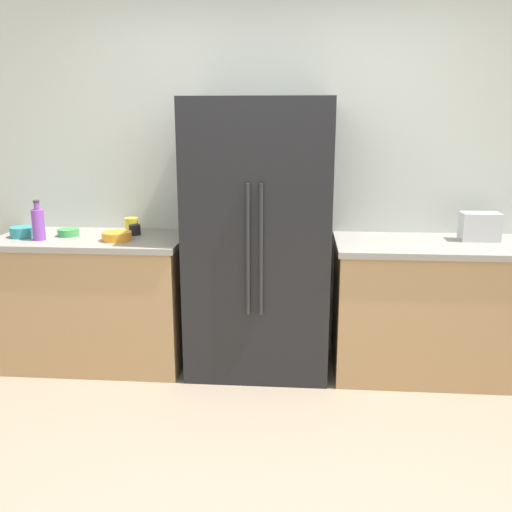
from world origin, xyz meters
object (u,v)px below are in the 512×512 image
object	(u,v)px
bowl_b	(68,232)
cup_b	(131,225)
toaster	(480,227)
bottle_a	(38,224)
bowl_a	(23,232)
cup_a	(135,230)
refrigerator	(259,239)
bowl_c	(117,236)

from	to	relation	value
bowl_b	cup_b	bearing A→B (deg)	23.61
toaster	bottle_a	world-z (taller)	bottle_a
bowl_a	bowl_b	bearing A→B (deg)	11.36
bowl_b	cup_a	bearing A→B (deg)	9.09
refrigerator	bowl_c	xyz separation A→B (m)	(-0.94, -0.09, 0.03)
cup_a	cup_b	distance (m)	0.11
toaster	cup_b	bearing A→B (deg)	177.71
bottle_a	bowl_b	world-z (taller)	bottle_a
bowl_c	bowl_b	bearing A→B (deg)	163.11
refrigerator	cup_b	xyz separation A→B (m)	(-0.92, 0.20, 0.05)
toaster	bottle_a	bearing A→B (deg)	-175.66
refrigerator	bowl_a	bearing A→B (deg)	-178.76
toaster	bowl_a	distance (m)	3.08
refrigerator	bowl_c	bearing A→B (deg)	-174.44
cup_b	bowl_a	xyz separation A→B (m)	(-0.69, -0.23, -0.02)
toaster	bowl_c	distance (m)	2.41
refrigerator	toaster	bearing A→B (deg)	3.97
bottle_a	bowl_a	bearing A→B (deg)	151.49
cup_b	bowl_b	distance (m)	0.43
cup_a	bowl_b	size ratio (longest dim) A/B	0.56
cup_a	bowl_c	bearing A→B (deg)	-109.50
bottle_a	bowl_c	world-z (taller)	bottle_a
toaster	bowl_b	size ratio (longest dim) A/B	1.74
bottle_a	cup_b	size ratio (longest dim) A/B	2.62
bowl_a	cup_a	bearing A→B (deg)	10.00
bowl_a	toaster	bearing A→B (deg)	2.54
toaster	bowl_a	bearing A→B (deg)	-177.46
bowl_a	bowl_b	distance (m)	0.30
bottle_a	cup_b	world-z (taller)	bottle_a
bottle_a	bowl_a	world-z (taller)	bottle_a
cup_a	cup_b	world-z (taller)	cup_b
bottle_a	bowl_b	distance (m)	0.22
refrigerator	bowl_b	world-z (taller)	refrigerator
refrigerator	cup_b	bearing A→B (deg)	167.99
refrigerator	bowl_c	size ratio (longest dim) A/B	9.38
cup_b	bowl_b	xyz separation A→B (m)	(-0.39, -0.17, -0.03)
cup_a	bowl_b	world-z (taller)	cup_a
refrigerator	bowl_a	xyz separation A→B (m)	(-1.61, -0.03, 0.03)
refrigerator	bowl_b	distance (m)	1.32
toaster	bowl_a	world-z (taller)	toaster
cup_a	bowl_a	world-z (taller)	cup_a
bowl_c	cup_b	bearing A→B (deg)	87.39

